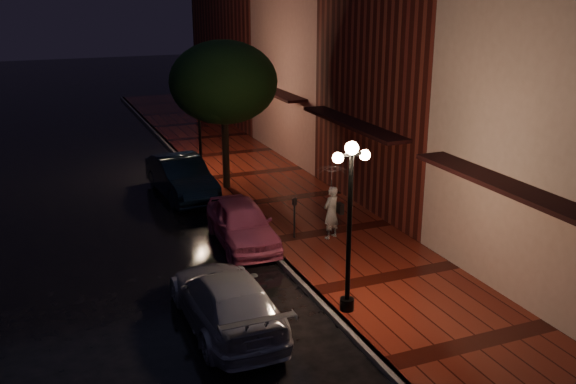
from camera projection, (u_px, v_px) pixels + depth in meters
name	position (u px, v px, depth m)	size (l,w,h in m)	color
ground	(264.00, 246.00, 20.33)	(120.00, 120.00, 0.00)	black
sidewalk	(328.00, 234.00, 21.12)	(4.50, 60.00, 0.15)	#4D140D
curb	(264.00, 243.00, 20.31)	(0.25, 60.00, 0.15)	#595451
storefront_mid	(427.00, 55.00, 22.94)	(5.00, 8.00, 11.00)	#511914
storefront_far	(329.00, 60.00, 30.29)	(5.00, 8.00, 9.00)	#8C5951
storefront_extra	(258.00, 35.00, 38.95)	(5.00, 12.00, 10.00)	#511914
streetlamp_near	(350.00, 217.00, 15.26)	(0.96, 0.36, 4.31)	black
streetlamp_far	(199.00, 114.00, 27.59)	(0.96, 0.36, 4.31)	black
street_tree	(224.00, 85.00, 24.53)	(4.16, 4.16, 5.80)	black
pink_car	(242.00, 223.00, 20.25)	(1.67, 4.16, 1.42)	#C9537A
navy_car	(181.00, 177.00, 24.89)	(1.66, 4.76, 1.57)	black
silver_car	(226.00, 300.00, 15.31)	(1.96, 4.83, 1.40)	#ACABB3
woman_with_umbrella	(332.00, 190.00, 20.10)	(1.00, 1.02, 2.41)	white
parking_meter	(294.00, 214.00, 20.33)	(0.13, 0.11, 1.34)	black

